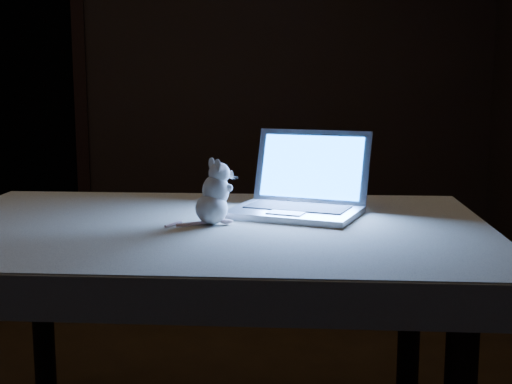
{
  "coord_description": "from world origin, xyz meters",
  "views": [
    {
      "loc": [
        -0.01,
        -2.17,
        1.04
      ],
      "look_at": [
        0.19,
        -0.49,
        0.77
      ],
      "focal_mm": 48.0,
      "sensor_mm": 36.0,
      "label": 1
    }
  ],
  "objects": [
    {
      "name": "back_wall",
      "position": [
        0.0,
        2.5,
        1.3
      ],
      "size": [
        4.5,
        0.04,
        2.6
      ],
      "primitive_type": "cube",
      "color": "black",
      "rests_on": "ground"
    },
    {
      "name": "doorway",
      "position": [
        -1.1,
        2.5,
        1.06
      ],
      "size": [
        1.06,
        0.36,
        2.13
      ],
      "primitive_type": null,
      "color": "black",
      "rests_on": "back_wall"
    },
    {
      "name": "table",
      "position": [
        0.06,
        -0.53,
        0.35
      ],
      "size": [
        1.42,
        1.06,
        0.69
      ],
      "primitive_type": null,
      "rotation": [
        0.0,
        0.0,
        -0.19
      ],
      "color": "black",
      "rests_on": "floor"
    },
    {
      "name": "tablecloth",
      "position": [
        0.1,
        -0.49,
        0.65
      ],
      "size": [
        1.58,
        1.26,
        0.09
      ],
      "primitive_type": null,
      "rotation": [
        0.0,
        0.0,
        -0.28
      ],
      "color": "beige",
      "rests_on": "table"
    },
    {
      "name": "laptop",
      "position": [
        0.3,
        -0.46,
        0.81
      ],
      "size": [
        0.42,
        0.4,
        0.22
      ],
      "primitive_type": null,
      "rotation": [
        0.0,
        0.0,
        -0.51
      ],
      "color": "#A5A5A9",
      "rests_on": "tablecloth"
    },
    {
      "name": "plush_mouse",
      "position": [
        0.08,
        -0.54,
        0.78
      ],
      "size": [
        0.13,
        0.13,
        0.16
      ],
      "primitive_type": null,
      "rotation": [
        0.0,
        0.0,
        -0.14
      ],
      "color": "silver",
      "rests_on": "tablecloth"
    }
  ]
}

